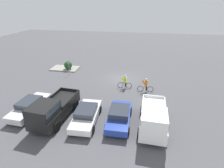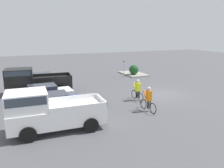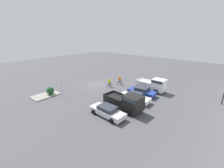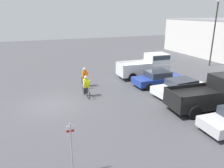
% 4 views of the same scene
% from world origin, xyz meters
% --- Properties ---
extents(ground_plane, '(80.00, 80.00, 0.00)m').
position_xyz_m(ground_plane, '(0.00, 0.00, 0.00)').
color(ground_plane, '#4C4C51').
extents(pickup_truck_0, '(2.34, 5.18, 2.33)m').
position_xyz_m(pickup_truck_0, '(-3.78, 9.94, 1.19)').
color(pickup_truck_0, white).
rests_on(pickup_truck_0, ground_plane).
extents(sedan_0, '(2.05, 4.45, 1.34)m').
position_xyz_m(sedan_0, '(-0.99, 9.38, 0.67)').
color(sedan_0, '#233D9E').
rests_on(sedan_0, ground_plane).
extents(sedan_1, '(2.16, 4.65, 1.32)m').
position_xyz_m(sedan_1, '(1.81, 9.73, 0.67)').
color(sedan_1, white).
rests_on(sedan_1, ground_plane).
extents(pickup_truck_1, '(2.62, 5.66, 2.26)m').
position_xyz_m(pickup_truck_1, '(4.65, 10.21, 1.17)').
color(pickup_truck_1, black).
rests_on(pickup_truck_1, ground_plane).
extents(sedan_2, '(2.05, 4.78, 1.31)m').
position_xyz_m(sedan_2, '(7.41, 9.38, 0.67)').
color(sedan_2, silver).
rests_on(sedan_2, ground_plane).
extents(cyclist_0, '(1.73, 0.47, 1.72)m').
position_xyz_m(cyclist_0, '(-0.71, 2.72, 0.85)').
color(cyclist_0, black).
rests_on(cyclist_0, ground_plane).
extents(cyclist_1, '(1.85, 0.48, 1.73)m').
position_xyz_m(cyclist_1, '(-3.17, 3.26, 0.84)').
color(cyclist_1, black).
rests_on(cyclist_1, ground_plane).
extents(fire_lane_sign, '(0.06, 0.30, 2.31)m').
position_xyz_m(fire_lane_sign, '(7.49, -0.06, 1.39)').
color(fire_lane_sign, '#9E9EA3').
rests_on(fire_lane_sign, ground_plane).
extents(curb_island, '(4.08, 2.47, 0.15)m').
position_xyz_m(curb_island, '(9.18, -2.26, 0.07)').
color(curb_island, gray).
rests_on(curb_island, ground_plane).
extents(shrub, '(1.19, 1.19, 1.19)m').
position_xyz_m(shrub, '(8.48, -1.95, 0.75)').
color(shrub, '#1E4C23').
rests_on(shrub, curb_island).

